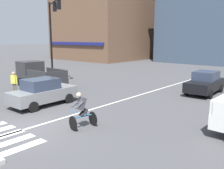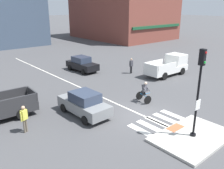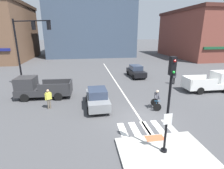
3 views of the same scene
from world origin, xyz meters
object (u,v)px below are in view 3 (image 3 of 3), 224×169
at_px(cyclist, 156,99).
at_px(pedestrian_at_curb_left, 48,97).
at_px(signal_pole, 169,98).
at_px(pedestrian_waiting_far_side, 174,76).
at_px(car_grey_westbound_near, 97,98).
at_px(traffic_light_mast, 26,43).
at_px(pickup_truck_white_cross_right, 212,82).
at_px(car_black_eastbound_far, 136,71).
at_px(pickup_truck_charcoal_cross_left, 39,88).

height_order(cyclist, pedestrian_at_curb_left, cyclist).
height_order(signal_pole, pedestrian_waiting_far_side, signal_pole).
bearing_deg(cyclist, car_grey_westbound_near, 166.45).
xyz_separation_m(traffic_light_mast, pedestrian_waiting_far_side, (16.48, -0.62, -4.08)).
height_order(cyclist, pedestrian_waiting_far_side, cyclist).
xyz_separation_m(pickup_truck_white_cross_right, cyclist, (-7.74, -3.46, -0.11)).
bearing_deg(pickup_truck_white_cross_right, pedestrian_at_curb_left, -172.97).
relative_size(pickup_truck_white_cross_right, cyclist, 3.06).
bearing_deg(signal_pole, traffic_light_mast, 128.11).
bearing_deg(traffic_light_mast, pedestrian_at_curb_left, -63.46).
bearing_deg(pedestrian_at_curb_left, signal_pole, -44.44).
relative_size(traffic_light_mast, pedestrian_at_curb_left, 4.44).
bearing_deg(pedestrian_at_curb_left, car_black_eastbound_far, 42.38).
xyz_separation_m(car_grey_westbound_near, car_black_eastbound_far, (6.24, 9.61, 0.00)).
distance_m(car_grey_westbound_near, pickup_truck_white_cross_right, 12.70).
bearing_deg(traffic_light_mast, car_black_eastbound_far, 15.98).
bearing_deg(car_black_eastbound_far, signal_pole, -101.61).
xyz_separation_m(traffic_light_mast, pedestrian_at_curb_left, (2.79, -5.60, -4.08)).
height_order(signal_pole, car_black_eastbound_far, signal_pole).
height_order(car_black_eastbound_far, pickup_truck_white_cross_right, pickup_truck_white_cross_right).
bearing_deg(car_grey_westbound_near, pedestrian_waiting_far_side, 28.45).
bearing_deg(pedestrian_waiting_far_side, pickup_truck_white_cross_right, -46.76).
bearing_deg(pickup_truck_white_cross_right, traffic_light_mast, 169.51).
distance_m(traffic_light_mast, pedestrian_waiting_far_side, 16.99).
distance_m(traffic_light_mast, pickup_truck_charcoal_cross_left, 5.18).
distance_m(traffic_light_mast, pedestrian_at_curb_left, 7.47).
xyz_separation_m(car_grey_westbound_near, pedestrian_at_curb_left, (-3.97, 0.29, 0.17)).
height_order(pickup_truck_charcoal_cross_left, pedestrian_at_curb_left, pickup_truck_charcoal_cross_left).
distance_m(signal_pole, traffic_light_mast, 15.85).
relative_size(pickup_truck_white_cross_right, pedestrian_waiting_far_side, 3.07).
bearing_deg(pedestrian_at_curb_left, car_grey_westbound_near, -4.11).
height_order(signal_pole, pedestrian_at_curb_left, signal_pole).
bearing_deg(cyclist, pedestrian_at_curb_left, 170.69).
bearing_deg(traffic_light_mast, pickup_truck_white_cross_right, -10.49).
xyz_separation_m(signal_pole, car_grey_westbound_near, (-2.94, 6.49, -2.29)).
bearing_deg(signal_pole, pedestrian_at_curb_left, 135.56).
relative_size(car_grey_westbound_near, pickup_truck_white_cross_right, 0.81).
xyz_separation_m(car_black_eastbound_far, cyclist, (-1.50, -10.75, 0.06)).
distance_m(car_black_eastbound_far, pedestrian_at_curb_left, 13.83).
bearing_deg(pedestrian_at_curb_left, pickup_truck_white_cross_right, 7.03).
xyz_separation_m(car_black_eastbound_far, pickup_truck_white_cross_right, (6.24, -7.29, 0.17)).
distance_m(pickup_truck_white_cross_right, cyclist, 8.48).
distance_m(car_grey_westbound_near, cyclist, 4.88).
relative_size(signal_pole, pickup_truck_charcoal_cross_left, 0.95).
relative_size(signal_pole, pedestrian_waiting_far_side, 2.94).
relative_size(car_grey_westbound_near, pickup_truck_charcoal_cross_left, 0.80).
height_order(car_grey_westbound_near, pedestrian_waiting_far_side, pedestrian_waiting_far_side).
bearing_deg(car_black_eastbound_far, pedestrian_waiting_far_side, -51.38).
bearing_deg(traffic_light_mast, pedestrian_waiting_far_side, -2.15).
distance_m(pickup_truck_charcoal_cross_left, pedestrian_waiting_far_side, 15.19).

